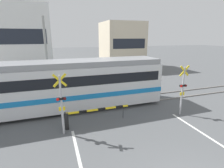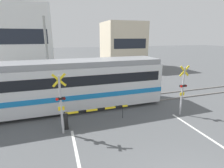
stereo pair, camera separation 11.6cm
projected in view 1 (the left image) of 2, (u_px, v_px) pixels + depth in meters
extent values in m
cube|color=gray|center=(114.00, 106.00, 12.67)|extent=(50.00, 0.10, 0.08)
cube|color=gray|center=(108.00, 100.00, 13.98)|extent=(50.00, 0.10, 0.08)
cube|color=silver|center=(54.00, 88.00, 11.66)|extent=(14.93, 2.68, 2.79)
cube|color=gray|center=(51.00, 64.00, 11.24)|extent=(14.78, 2.36, 0.36)
cube|color=#197AC6|center=(54.00, 94.00, 11.77)|extent=(14.95, 2.73, 0.32)
cube|color=black|center=(53.00, 79.00, 11.49)|extent=(14.33, 2.72, 0.64)
cylinder|color=black|center=(122.00, 101.00, 12.77)|extent=(0.76, 0.12, 0.76)
cylinder|color=black|center=(115.00, 95.00, 14.08)|extent=(0.76, 0.12, 0.76)
cube|color=black|center=(67.00, 121.00, 9.48)|extent=(0.20, 0.20, 0.97)
cube|color=yellow|center=(99.00, 109.00, 9.92)|extent=(3.60, 0.09, 0.09)
cube|color=black|center=(83.00, 112.00, 9.64)|extent=(0.43, 0.10, 0.10)
cube|color=black|center=(102.00, 109.00, 9.98)|extent=(0.43, 0.10, 0.10)
cube|color=black|center=(119.00, 107.00, 10.31)|extent=(0.43, 0.10, 0.10)
cylinder|color=black|center=(123.00, 113.00, 10.50)|extent=(0.02, 0.02, 0.74)
cube|color=black|center=(134.00, 83.00, 17.19)|extent=(0.20, 0.20, 0.97)
cube|color=yellow|center=(117.00, 80.00, 16.51)|extent=(3.60, 0.09, 0.09)
cube|color=black|center=(126.00, 79.00, 16.79)|extent=(0.43, 0.10, 0.10)
cube|color=black|center=(115.00, 80.00, 16.46)|extent=(0.43, 0.10, 0.10)
cube|color=black|center=(104.00, 81.00, 16.12)|extent=(0.43, 0.10, 0.10)
cylinder|color=black|center=(102.00, 86.00, 16.15)|extent=(0.02, 0.02, 0.74)
cylinder|color=#B2B2B7|center=(62.00, 106.00, 8.77)|extent=(0.11, 0.11, 3.14)
cube|color=yellow|center=(60.00, 80.00, 8.42)|extent=(0.68, 0.04, 0.68)
cube|color=yellow|center=(60.00, 80.00, 8.42)|extent=(0.68, 0.04, 0.68)
cube|color=black|center=(61.00, 99.00, 8.67)|extent=(0.44, 0.12, 0.12)
cylinder|color=red|center=(58.00, 100.00, 8.55)|extent=(0.15, 0.03, 0.15)
cylinder|color=#4C0C0C|center=(65.00, 99.00, 8.65)|extent=(0.15, 0.03, 0.15)
cube|color=yellow|center=(62.00, 109.00, 8.79)|extent=(0.32, 0.03, 0.20)
cylinder|color=#B2B2B7|center=(182.00, 91.00, 11.05)|extent=(0.11, 0.11, 3.14)
cube|color=yellow|center=(184.00, 71.00, 10.71)|extent=(0.68, 0.04, 0.68)
cube|color=yellow|center=(184.00, 71.00, 10.71)|extent=(0.68, 0.04, 0.68)
cube|color=black|center=(183.00, 86.00, 10.96)|extent=(0.44, 0.12, 0.12)
cylinder|color=red|center=(181.00, 86.00, 10.83)|extent=(0.15, 0.03, 0.15)
cylinder|color=#4C0C0C|center=(186.00, 86.00, 10.94)|extent=(0.15, 0.03, 0.15)
cube|color=yellow|center=(182.00, 94.00, 11.08)|extent=(0.32, 0.03, 0.20)
cylinder|color=#33384C|center=(78.00, 81.00, 18.48)|extent=(0.13, 0.13, 0.79)
cylinder|color=#33384C|center=(79.00, 81.00, 18.52)|extent=(0.13, 0.13, 0.79)
cube|color=#386647|center=(78.00, 74.00, 18.31)|extent=(0.38, 0.22, 0.62)
sphere|color=tan|center=(78.00, 70.00, 18.20)|extent=(0.21, 0.21, 0.21)
cube|color=white|center=(25.00, 40.00, 23.62)|extent=(6.84, 6.11, 8.92)
cube|color=#1E232D|center=(21.00, 37.00, 20.70)|extent=(5.75, 0.03, 1.78)
cube|color=beige|center=(122.00, 45.00, 28.23)|extent=(6.00, 6.11, 7.09)
cube|color=#1E232D|center=(129.00, 44.00, 25.34)|extent=(5.04, 0.03, 1.42)
cylinder|color=gray|center=(46.00, 54.00, 16.25)|extent=(0.22, 0.22, 6.69)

